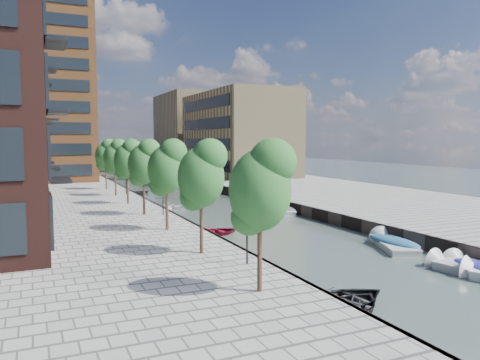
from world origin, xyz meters
TOP-DOWN VIEW (x-y plane):
  - water at (0.00, 40.00)m, footprint 300.00×300.00m
  - quay_right at (16.00, 40.00)m, footprint 20.00×140.00m
  - quay_wall_left at (-6.10, 40.00)m, footprint 0.25×140.00m
  - quay_wall_right at (6.10, 40.00)m, footprint 0.25×140.00m
  - far_closure at (0.00, 100.00)m, footprint 80.00×40.00m
  - tower at (-17.00, 65.00)m, footprint 18.00×18.00m
  - tan_block_near at (16.00, 62.00)m, footprint 12.00×25.00m
  - tan_block_far at (16.00, 88.00)m, footprint 12.00×20.00m
  - bridge at (0.00, 72.00)m, footprint 13.00×6.00m
  - tree_0 at (-8.50, 4.00)m, footprint 2.50×2.50m
  - tree_1 at (-8.50, 11.00)m, footprint 2.50×2.50m
  - tree_2 at (-8.50, 18.00)m, footprint 2.50×2.50m
  - tree_3 at (-8.50, 25.00)m, footprint 2.50×2.50m
  - tree_4 at (-8.50, 32.00)m, footprint 2.50×2.50m
  - tree_5 at (-8.50, 39.00)m, footprint 2.50×2.50m
  - tree_6 at (-8.50, 46.00)m, footprint 2.50×2.50m
  - lamp_0 at (-7.20, 8.00)m, footprint 0.24×0.24m
  - lamp_1 at (-7.20, 24.00)m, footprint 0.24×0.24m
  - lamp_2 at (-7.20, 40.00)m, footprint 0.24×0.24m
  - sloop_0 at (-4.82, 3.44)m, footprint 5.05×3.90m
  - sloop_1 at (-5.13, 2.76)m, footprint 5.20×4.55m
  - sloop_2 at (-4.56, 19.71)m, footprint 4.41×3.38m
  - sloop_3 at (-4.07, 33.10)m, footprint 4.68×3.68m
  - sloop_4 at (-4.87, 47.27)m, footprint 5.41×4.68m
  - motorboat_0 at (4.63, 4.40)m, footprint 2.56×5.15m
  - motorboat_2 at (4.19, 4.62)m, footprint 2.71×5.56m
  - motorboat_3 at (4.79, 11.20)m, footprint 3.76×5.54m
  - motorboat_4 at (5.55, 27.20)m, footprint 3.07×5.02m
  - car at (9.58, 57.22)m, footprint 2.05×3.60m

SIDE VIEW (x-z plane):
  - water at x=0.00m, z-range 0.00..0.00m
  - sloop_0 at x=-4.82m, z-range -0.48..0.48m
  - sloop_1 at x=-5.13m, z-range -0.45..0.45m
  - sloop_2 at x=-4.56m, z-range -0.43..0.43m
  - sloop_3 at x=-4.07m, z-range -0.44..0.44m
  - sloop_4 at x=-4.87m, z-range -0.47..0.47m
  - motorboat_2 at x=4.19m, z-range -0.78..0.99m
  - motorboat_4 at x=5.55m, z-range -0.60..0.99m
  - motorboat_0 at x=4.63m, z-range -0.62..1.02m
  - motorboat_3 at x=4.79m, z-range -0.66..1.09m
  - quay_right at x=16.00m, z-range 0.00..1.00m
  - quay_wall_left at x=-6.10m, z-range 0.00..1.00m
  - quay_wall_right at x=6.10m, z-range 0.00..1.00m
  - far_closure at x=0.00m, z-range 0.00..1.00m
  - bridge at x=0.00m, z-range 0.74..2.04m
  - car at x=9.58m, z-range 1.00..2.15m
  - lamp_0 at x=-7.20m, z-range 1.45..5.57m
  - lamp_1 at x=-7.20m, z-range 1.45..5.57m
  - lamp_2 at x=-7.20m, z-range 1.45..5.57m
  - tree_0 at x=-8.50m, z-range 2.33..8.28m
  - tree_1 at x=-8.50m, z-range 2.33..8.28m
  - tree_2 at x=-8.50m, z-range 2.33..8.28m
  - tree_3 at x=-8.50m, z-range 2.33..8.28m
  - tree_4 at x=-8.50m, z-range 2.33..8.28m
  - tree_5 at x=-8.50m, z-range 2.33..8.28m
  - tree_6 at x=-8.50m, z-range 2.33..8.28m
  - tan_block_near at x=16.00m, z-range 1.00..15.00m
  - tan_block_far at x=16.00m, z-range 1.00..17.00m
  - tower at x=-17.00m, z-range 1.00..31.00m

